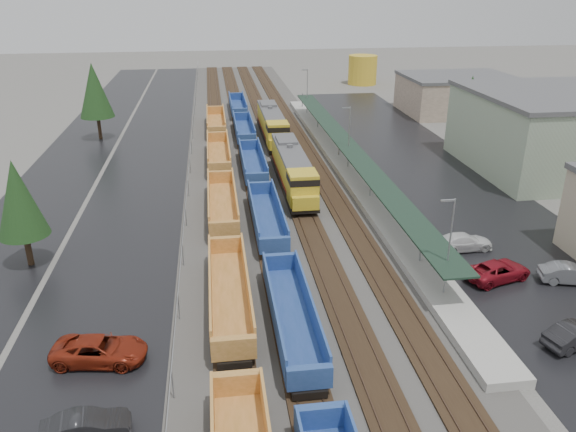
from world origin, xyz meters
The scene contains 21 objects.
ballast_strip centered at (0.00, 60.00, 0.04)m, with size 20.00×160.00×0.08m, color #302D2B.
trackbed centered at (0.00, 60.00, 0.16)m, with size 14.60×160.00×0.22m.
west_parking_lot centered at (-15.00, 60.00, 0.01)m, with size 10.00×160.00×0.02m, color black.
west_road centered at (-25.00, 60.00, 0.01)m, with size 9.00×160.00×0.02m, color black.
east_commuter_lot centered at (19.00, 50.00, 0.01)m, with size 16.00×100.00×0.02m, color black.
station_platform centered at (9.50, 50.01, 0.73)m, with size 3.00×80.00×8.00m.
chainlink_fence centered at (-9.50, 58.44, 1.61)m, with size 0.08×160.04×2.02m.
distant_hills centered at (44.79, 210.68, 0.00)m, with size 301.00×140.00×25.20m.
tree_west_near centered at (-22.00, 30.00, 5.82)m, with size 3.96×3.96×9.00m.
tree_west_far centered at (-23.00, 70.00, 7.12)m, with size 4.84×4.84×11.00m.
tree_east centered at (28.00, 58.00, 6.47)m, with size 4.40×4.40×10.00m.
locomotive_lead centered at (2.00, 44.88, 2.31)m, with size 2.89×19.03×4.31m.
locomotive_trail centered at (2.00, 65.88, 2.31)m, with size 2.89×19.03×4.31m.
well_string_yellow centered at (-6.00, 29.74, 1.21)m, with size 2.76×101.25×2.45m.
well_string_blue centered at (-2.00, 34.61, 1.16)m, with size 2.62×115.31×2.33m.
storage_tank centered at (27.16, 110.50, 3.15)m, with size 6.29×6.29×6.29m, color gold.
parked_car_west_b centered at (-13.75, 9.65, 0.74)m, with size 4.46×1.56×1.47m, color black.
parked_car_west_c centered at (-14.12, 16.08, 0.80)m, with size 5.72×2.64×1.59m, color maroon.
parked_car_east_b centered at (14.90, 22.43, 0.75)m, with size 5.39×2.49×1.50m, color maroon.
parked_car_east_c centered at (14.48, 27.79, 0.73)m, with size 5.06×2.06×1.47m, color silver.
parked_car_east_e centered at (20.19, 21.21, 0.75)m, with size 4.55×1.59×1.50m, color #5E5F63.
Camera 1 is at (-6.54, -13.60, 21.71)m, focal length 35.00 mm.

